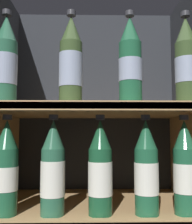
{
  "coord_description": "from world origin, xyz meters",
  "views": [
    {
      "loc": [
        -0.01,
        -0.66,
        0.52
      ],
      "look_at": [
        0.0,
        0.14,
        0.59
      ],
      "focal_mm": 42.0,
      "sensor_mm": 36.0,
      "label": 1
    }
  ],
  "objects_px": {
    "bottle_upper_front_1": "(71,63)",
    "bottle_lower_front_0": "(6,170)",
    "bottle_upper_front_2": "(130,62)",
    "bottle_lower_front_3": "(146,170)",
    "bottle_lower_front_4": "(185,170)",
    "bottle_lower_front_1": "(53,170)",
    "bottle_lower_front_2": "(100,170)",
    "bottle_upper_front_0": "(5,62)",
    "bottle_upper_front_3": "(187,63)"
  },
  "relations": [
    {
      "from": "bottle_lower_front_3",
      "to": "bottle_lower_front_0",
      "type": "bearing_deg",
      "value": 180.0
    },
    {
      "from": "bottle_upper_front_1",
      "to": "bottle_lower_front_4",
      "type": "relative_size",
      "value": 1.0
    },
    {
      "from": "bottle_lower_front_4",
      "to": "bottle_lower_front_1",
      "type": "bearing_deg",
      "value": 180.0
    },
    {
      "from": "bottle_upper_front_0",
      "to": "bottle_lower_front_1",
      "type": "xyz_separation_m",
      "value": [
        0.14,
        -0.0,
        -0.3
      ]
    },
    {
      "from": "bottle_lower_front_1",
      "to": "bottle_lower_front_4",
      "type": "distance_m",
      "value": 0.36
    },
    {
      "from": "bottle_lower_front_1",
      "to": "bottle_lower_front_0",
      "type": "bearing_deg",
      "value": 180.0
    },
    {
      "from": "bottle_upper_front_3",
      "to": "bottle_lower_front_0",
      "type": "bearing_deg",
      "value": 180.0
    },
    {
      "from": "bottle_upper_front_2",
      "to": "bottle_lower_front_3",
      "type": "relative_size",
      "value": 1.0
    },
    {
      "from": "bottle_lower_front_2",
      "to": "bottle_lower_front_0",
      "type": "bearing_deg",
      "value": 180.0
    },
    {
      "from": "bottle_upper_front_1",
      "to": "bottle_lower_front_0",
      "type": "bearing_deg",
      "value": 180.0
    },
    {
      "from": "bottle_upper_front_1",
      "to": "bottle_lower_front_0",
      "type": "distance_m",
      "value": 0.34
    },
    {
      "from": "bottle_upper_front_1",
      "to": "bottle_upper_front_2",
      "type": "bearing_deg",
      "value": 0.0
    },
    {
      "from": "bottle_upper_front_0",
      "to": "bottle_upper_front_3",
      "type": "height_order",
      "value": "same"
    },
    {
      "from": "bottle_upper_front_0",
      "to": "bottle_lower_front_3",
      "type": "bearing_deg",
      "value": 0.0
    },
    {
      "from": "bottle_upper_front_2",
      "to": "bottle_upper_front_0",
      "type": "bearing_deg",
      "value": 180.0
    },
    {
      "from": "bottle_lower_front_2",
      "to": "bottle_lower_front_4",
      "type": "bearing_deg",
      "value": 0.0
    },
    {
      "from": "bottle_lower_front_3",
      "to": "bottle_lower_front_4",
      "type": "bearing_deg",
      "value": -0.0
    },
    {
      "from": "bottle_upper_front_0",
      "to": "bottle_lower_front_3",
      "type": "xyz_separation_m",
      "value": [
        0.39,
        0.0,
        -0.3
      ]
    },
    {
      "from": "bottle_lower_front_1",
      "to": "bottle_lower_front_4",
      "type": "bearing_deg",
      "value": 0.0
    },
    {
      "from": "bottle_upper_front_2",
      "to": "bottle_lower_front_4",
      "type": "xyz_separation_m",
      "value": [
        0.15,
        -0.0,
        -0.3
      ]
    },
    {
      "from": "bottle_upper_front_3",
      "to": "bottle_lower_front_2",
      "type": "distance_m",
      "value": 0.39
    },
    {
      "from": "bottle_upper_front_0",
      "to": "bottle_upper_front_2",
      "type": "distance_m",
      "value": 0.35
    },
    {
      "from": "bottle_upper_front_3",
      "to": "bottle_lower_front_4",
      "type": "distance_m",
      "value": 0.3
    },
    {
      "from": "bottle_upper_front_2",
      "to": "bottle_lower_front_1",
      "type": "relative_size",
      "value": 1.0
    },
    {
      "from": "bottle_lower_front_0",
      "to": "bottle_lower_front_3",
      "type": "distance_m",
      "value": 0.38
    },
    {
      "from": "bottle_upper_front_1",
      "to": "bottle_lower_front_0",
      "type": "relative_size",
      "value": 1.0
    },
    {
      "from": "bottle_lower_front_0",
      "to": "bottle_lower_front_1",
      "type": "relative_size",
      "value": 1.0
    },
    {
      "from": "bottle_upper_front_1",
      "to": "bottle_lower_front_0",
      "type": "xyz_separation_m",
      "value": [
        -0.17,
        0.0,
        -0.3
      ]
    },
    {
      "from": "bottle_lower_front_3",
      "to": "bottle_upper_front_3",
      "type": "bearing_deg",
      "value": 0.0
    },
    {
      "from": "bottle_upper_front_1",
      "to": "bottle_upper_front_3",
      "type": "height_order",
      "value": "same"
    },
    {
      "from": "bottle_upper_front_3",
      "to": "bottle_lower_front_1",
      "type": "distance_m",
      "value": 0.48
    },
    {
      "from": "bottle_lower_front_1",
      "to": "bottle_lower_front_3",
      "type": "bearing_deg",
      "value": 0.0
    },
    {
      "from": "bottle_upper_front_2",
      "to": "bottle_lower_front_2",
      "type": "xyz_separation_m",
      "value": [
        -0.09,
        -0.0,
        -0.3
      ]
    },
    {
      "from": "bottle_lower_front_3",
      "to": "bottle_lower_front_4",
      "type": "distance_m",
      "value": 0.11
    },
    {
      "from": "bottle_upper_front_1",
      "to": "bottle_lower_front_2",
      "type": "relative_size",
      "value": 1.0
    },
    {
      "from": "bottle_lower_front_2",
      "to": "bottle_upper_front_3",
      "type": "bearing_deg",
      "value": 0.0
    },
    {
      "from": "bottle_upper_front_0",
      "to": "bottle_lower_front_0",
      "type": "relative_size",
      "value": 1.0
    },
    {
      "from": "bottle_upper_front_0",
      "to": "bottle_lower_front_1",
      "type": "height_order",
      "value": "bottle_upper_front_0"
    },
    {
      "from": "bottle_lower_front_0",
      "to": "bottle_lower_front_3",
      "type": "height_order",
      "value": "same"
    },
    {
      "from": "bottle_lower_front_0",
      "to": "bottle_upper_front_1",
      "type": "bearing_deg",
      "value": 0.0
    },
    {
      "from": "bottle_upper_front_1",
      "to": "bottle_lower_front_3",
      "type": "height_order",
      "value": "bottle_upper_front_1"
    },
    {
      "from": "bottle_upper_front_2",
      "to": "bottle_lower_front_3",
      "type": "bearing_deg",
      "value": 0.0
    },
    {
      "from": "bottle_lower_front_4",
      "to": "bottle_upper_front_2",
      "type": "bearing_deg",
      "value": 180.0
    },
    {
      "from": "bottle_upper_front_3",
      "to": "bottle_lower_front_4",
      "type": "height_order",
      "value": "bottle_upper_front_3"
    },
    {
      "from": "bottle_lower_front_1",
      "to": "bottle_lower_front_2",
      "type": "bearing_deg",
      "value": 0.0
    },
    {
      "from": "bottle_upper_front_1",
      "to": "bottle_lower_front_2",
      "type": "xyz_separation_m",
      "value": [
        0.08,
        -0.0,
        -0.3
      ]
    },
    {
      "from": "bottle_upper_front_0",
      "to": "bottle_lower_front_3",
      "type": "height_order",
      "value": "bottle_upper_front_0"
    },
    {
      "from": "bottle_lower_front_0",
      "to": "bottle_lower_front_2",
      "type": "xyz_separation_m",
      "value": [
        0.26,
        -0.0,
        -0.0
      ]
    },
    {
      "from": "bottle_upper_front_1",
      "to": "bottle_lower_front_2",
      "type": "height_order",
      "value": "bottle_upper_front_1"
    },
    {
      "from": "bottle_upper_front_2",
      "to": "bottle_upper_front_3",
      "type": "distance_m",
      "value": 0.16
    }
  ]
}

